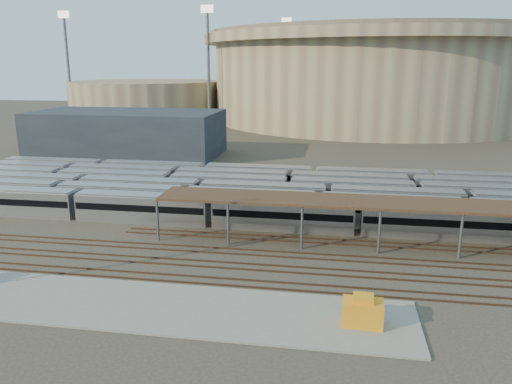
{
  "coord_description": "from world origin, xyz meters",
  "views": [
    {
      "loc": [
        12.84,
        -52.48,
        20.65
      ],
      "look_at": [
        2.08,
        12.0,
        3.68
      ],
      "focal_mm": 35.0,
      "sensor_mm": 36.0,
      "label": 1
    }
  ],
  "objects": [
    {
      "name": "yellow_equipment",
      "position": [
        15.31,
        -15.3,
        1.21
      ],
      "size": [
        3.31,
        2.14,
        2.03
      ],
      "primitive_type": "cube",
      "rotation": [
        0.0,
        0.0,
        -0.03
      ],
      "color": "orange",
      "rests_on": "apron"
    },
    {
      "name": "floodlight_0",
      "position": [
        -30.0,
        110.0,
        20.65
      ],
      "size": [
        4.0,
        1.0,
        38.4
      ],
      "color": "#58585D",
      "rests_on": "ground"
    },
    {
      "name": "subway_trains",
      "position": [
        0.22,
        18.5,
        1.8
      ],
      "size": [
        129.3,
        23.9,
        3.6
      ],
      "color": "#BCBDC1",
      "rests_on": "ground"
    },
    {
      "name": "service_building",
      "position": [
        -35.0,
        55.0,
        5.0
      ],
      "size": [
        42.0,
        20.0,
        10.0
      ],
      "primitive_type": "cube",
      "color": "#1E232D",
      "rests_on": "ground"
    },
    {
      "name": "floodlight_1",
      "position": [
        -85.0,
        120.0,
        20.65
      ],
      "size": [
        4.0,
        1.0,
        38.4
      ],
      "color": "#58585D",
      "rests_on": "ground"
    },
    {
      "name": "stadium",
      "position": [
        25.0,
        140.0,
        16.47
      ],
      "size": [
        124.0,
        124.0,
        32.5
      ],
      "color": "#998D67",
      "rests_on": "ground"
    },
    {
      "name": "apron",
      "position": [
        -5.0,
        -15.0,
        0.1
      ],
      "size": [
        50.0,
        9.0,
        0.2
      ],
      "primitive_type": "cube",
      "color": "gray",
      "rests_on": "ground"
    },
    {
      "name": "inspection_shed",
      "position": [
        22.0,
        4.0,
        4.98
      ],
      "size": [
        60.3,
        6.0,
        5.3
      ],
      "color": "#58585D",
      "rests_on": "ground"
    },
    {
      "name": "floodlight_3",
      "position": [
        -10.0,
        160.0,
        20.65
      ],
      "size": [
        4.0,
        1.0,
        38.4
      ],
      "color": "#58585D",
      "rests_on": "ground"
    },
    {
      "name": "secondary_arena",
      "position": [
        -60.0,
        130.0,
        7.0
      ],
      "size": [
        56.0,
        56.0,
        14.0
      ],
      "primitive_type": "cylinder",
      "color": "#998D67",
      "rests_on": "ground"
    },
    {
      "name": "empty_tracks",
      "position": [
        0.0,
        -5.0,
        0.09
      ],
      "size": [
        170.0,
        9.62,
        0.18
      ],
      "color": "#4C3323",
      "rests_on": "ground"
    },
    {
      "name": "ground",
      "position": [
        0.0,
        0.0,
        0.0
      ],
      "size": [
        420.0,
        420.0,
        0.0
      ],
      "primitive_type": "plane",
      "color": "#383026",
      "rests_on": "ground"
    }
  ]
}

